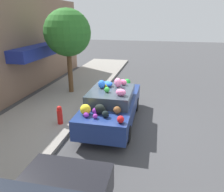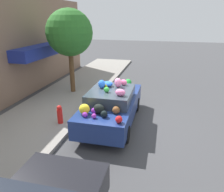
{
  "view_description": "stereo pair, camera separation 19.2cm",
  "coord_description": "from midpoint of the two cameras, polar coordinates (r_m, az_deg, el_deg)",
  "views": [
    {
      "loc": [
        -7.41,
        -1.78,
        3.86
      ],
      "look_at": [
        0.0,
        -0.11,
        1.07
      ],
      "focal_mm": 35.0,
      "sensor_mm": 36.0,
      "label": 1
    },
    {
      "loc": [
        -7.37,
        -1.96,
        3.86
      ],
      "look_at": [
        0.0,
        -0.11,
        1.07
      ],
      "focal_mm": 35.0,
      "sensor_mm": 36.0,
      "label": 2
    }
  ],
  "objects": [
    {
      "name": "street_tree",
      "position": [
        11.13,
        -12.05,
        15.78
      ],
      "size": [
        2.26,
        2.26,
        4.11
      ],
      "color": "brown",
      "rests_on": "sidewalk_curb"
    },
    {
      "name": "sidewalk_curb",
      "position": [
        9.48,
        -17.5,
        -4.43
      ],
      "size": [
        24.0,
        3.2,
        0.13
      ],
      "color": "gray",
      "rests_on": "ground"
    },
    {
      "name": "fire_hydrant",
      "position": [
        8.22,
        -14.14,
        -4.82
      ],
      "size": [
        0.2,
        0.2,
        0.7
      ],
      "color": "red",
      "rests_on": "sidewalk_curb"
    },
    {
      "name": "art_car",
      "position": [
        8.18,
        -0.72,
        -2.3
      ],
      "size": [
        4.2,
        1.78,
        1.7
      ],
      "rotation": [
        0.0,
        0.0,
        0.01
      ],
      "color": "navy",
      "rests_on": "ground"
    },
    {
      "name": "ground_plane",
      "position": [
        8.54,
        -1.4,
        -6.69
      ],
      "size": [
        60.0,
        60.0,
        0.0
      ],
      "primitive_type": "plane",
      "color": "#424244"
    }
  ]
}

